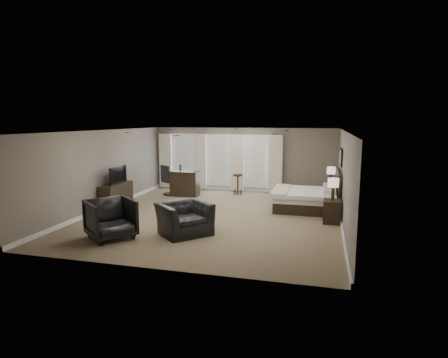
% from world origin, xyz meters
% --- Properties ---
extents(room, '(7.60, 8.60, 2.64)m').
position_xyz_m(room, '(0.00, 0.00, 1.30)').
color(room, brown).
rests_on(room, ground).
extents(window_bay, '(5.25, 0.20, 2.30)m').
position_xyz_m(window_bay, '(-1.00, 4.11, 1.20)').
color(window_bay, silver).
rests_on(window_bay, room).
extents(bed, '(2.06, 1.96, 1.31)m').
position_xyz_m(bed, '(2.58, 1.61, 0.65)').
color(bed, silver).
rests_on(bed, ground).
extents(nightstand_near, '(0.49, 0.60, 0.65)m').
position_xyz_m(nightstand_near, '(3.47, 0.16, 0.33)').
color(nightstand_near, black).
rests_on(nightstand_near, ground).
extents(nightstand_far, '(0.47, 0.57, 0.63)m').
position_xyz_m(nightstand_far, '(3.47, 3.06, 0.31)').
color(nightstand_far, black).
rests_on(nightstand_far, ground).
extents(lamp_near, '(0.31, 0.31, 0.63)m').
position_xyz_m(lamp_near, '(3.47, 0.16, 0.97)').
color(lamp_near, beige).
rests_on(lamp_near, nightstand_near).
extents(lamp_far, '(0.30, 0.30, 0.63)m').
position_xyz_m(lamp_far, '(3.47, 3.06, 0.94)').
color(lamp_far, beige).
rests_on(lamp_far, nightstand_far).
extents(wall_art, '(0.04, 0.96, 0.56)m').
position_xyz_m(wall_art, '(3.70, 1.61, 1.75)').
color(wall_art, slate).
rests_on(wall_art, room).
extents(dresser, '(0.46, 1.44, 0.84)m').
position_xyz_m(dresser, '(-3.45, 0.17, 0.42)').
color(dresser, black).
rests_on(dresser, ground).
extents(tv, '(0.57, 1.00, 0.13)m').
position_xyz_m(tv, '(-3.45, 0.17, 0.90)').
color(tv, black).
rests_on(tv, dresser).
extents(armchair_near, '(1.45, 1.47, 1.10)m').
position_xyz_m(armchair_near, '(-0.24, -1.94, 0.55)').
color(armchair_near, black).
rests_on(armchair_near, ground).
extents(armchair_far, '(1.43, 1.44, 1.09)m').
position_xyz_m(armchair_far, '(-1.89, -2.73, 0.54)').
color(armchair_far, black).
rests_on(armchair_far, ground).
extents(bar_counter, '(1.11, 0.58, 0.97)m').
position_xyz_m(bar_counter, '(-1.97, 2.70, 0.49)').
color(bar_counter, black).
rests_on(bar_counter, ground).
extents(bar_stool_left, '(0.43, 0.43, 0.75)m').
position_xyz_m(bar_stool_left, '(-1.99, 2.70, 0.37)').
color(bar_stool_left, black).
rests_on(bar_stool_left, ground).
extents(bar_stool_right, '(0.39, 0.39, 0.82)m').
position_xyz_m(bar_stool_right, '(-0.02, 3.39, 0.41)').
color(bar_stool_right, black).
rests_on(bar_stool_right, ground).
extents(desk_chair, '(0.84, 0.84, 1.18)m').
position_xyz_m(desk_chair, '(-2.59, 2.77, 0.59)').
color(desk_chair, black).
rests_on(desk_chair, ground).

